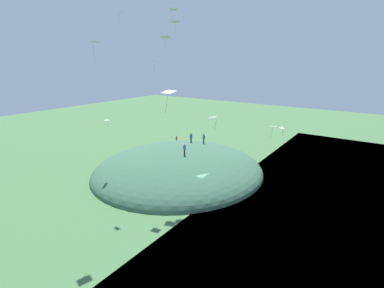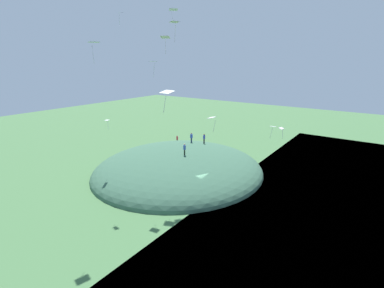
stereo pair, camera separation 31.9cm
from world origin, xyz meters
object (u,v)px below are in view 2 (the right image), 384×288
person_walking_path (185,148)px  person_near_shore (204,137)px  kite_4 (212,118)px  kite_5 (282,129)px  person_watching_kites (191,136)px  kite_0 (153,62)px  kite_9 (121,14)px  kite_3 (107,121)px  mooring_post (228,185)px  kite_8 (173,10)px  kite_2 (174,23)px  person_on_hilltop (177,138)px  kite_6 (167,93)px  kite_10 (273,127)px  kite_7 (165,38)px  kite_1 (94,43)px

person_walking_path → person_near_shore: 8.29m
kite_4 → kite_5: kite_4 is taller
person_walking_path → person_watching_kites: 8.09m
kite_0 → kite_9: kite_9 is taller
kite_3 → mooring_post: bearing=-154.3°
person_near_shore → person_watching_kites: (2.06, 0.97, 0.06)m
kite_3 → kite_8: (-5.89, -7.57, 14.34)m
mooring_post → kite_2: bearing=45.2°
kite_0 → kite_8: size_ratio=1.06×
kite_3 → kite_0: bearing=-166.2°
person_walking_path → kite_8: bearing=-27.3°
person_on_hilltop → mooring_post: bearing=-43.1°
kite_5 → kite_6: 17.62m
person_near_shore → person_watching_kites: bearing=-28.7°
kite_5 → kite_10: (1.97, -2.63, -0.55)m
kite_8 → mooring_post: kite_8 is taller
kite_6 → person_watching_kites: bearing=-58.9°
kite_4 → kite_8: size_ratio=0.91×
person_on_hilltop → kite_0: bearing=-67.2°
kite_0 → kite_4: size_ratio=1.17×
person_on_hilltop → kite_2: kite_2 is taller
person_watching_kites → kite_5: kite_5 is taller
kite_3 → kite_4: bearing=-177.0°
kite_2 → mooring_post: size_ratio=1.77×
kite_0 → kite_10: bearing=-140.3°
person_near_shore → kite_7: size_ratio=0.79×
person_near_shore → kite_1: 26.23m
kite_6 → kite_10: size_ratio=0.97×
kite_1 → kite_9: (5.06, -8.16, 4.08)m
kite_7 → kite_9: 6.47m
person_near_shore → kite_7: (-1.04, 11.09, 15.71)m
person_near_shore → kite_5: kite_5 is taller
person_near_shore → kite_4: (-10.65, 15.16, 7.11)m
person_on_hilltop → kite_4: 30.07m
mooring_post → kite_3: bearing=25.7°
kite_1 → kite_2: bearing=-114.6°
person_on_hilltop → kite_3: 22.46m
kite_8 → kite_10: size_ratio=0.99×
kite_7 → kite_8: bearing=-74.7°
person_on_hilltop → kite_6: (-21.07, 27.84, 13.27)m
kite_3 → kite_9: 13.91m
kite_1 → kite_7: size_ratio=0.96×
person_watching_kites → kite_1: 25.56m
kite_3 → kite_10: kite_3 is taller
person_on_hilltop → person_near_shore: 11.12m
kite_3 → kite_6: (-16.92, 7.18, 5.49)m
person_near_shore → kite_0: 19.18m
kite_3 → mooring_post: kite_3 is taller
kite_7 → mooring_post: bearing=-164.4°
person_on_hilltop → kite_9: bearing=-81.4°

